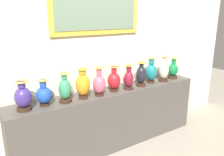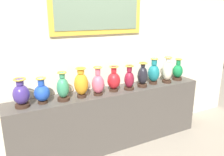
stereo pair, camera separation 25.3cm
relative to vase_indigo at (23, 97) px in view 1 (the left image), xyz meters
name	(u,v)px [view 1 (the left image)]	position (x,y,z in m)	size (l,w,h in m)	color
ground_plane	(112,144)	(1.14, 0.03, -0.97)	(11.07, 11.07, 0.00)	gray
display_shelf	(112,118)	(1.14, 0.03, -0.56)	(2.74, 0.40, 0.82)	#4C4742
back_wall	(102,49)	(1.14, 0.28, 0.38)	(5.07, 0.14, 2.67)	beige
vase_indigo	(23,97)	(0.00, 0.00, 0.00)	(0.18, 0.18, 0.33)	#382319
vase_sapphire	(44,94)	(0.22, 0.01, -0.02)	(0.18, 0.18, 0.31)	#382319
vase_jade	(65,90)	(0.46, -0.02, 0.01)	(0.14, 0.14, 0.35)	#382319
vase_amber	(83,84)	(0.69, -0.02, 0.03)	(0.17, 0.17, 0.37)	#382319
vase_rose	(99,84)	(0.90, -0.04, 0.01)	(0.16, 0.16, 0.37)	#382319
vase_crimson	(114,80)	(1.15, -0.01, 0.00)	(0.17, 0.17, 0.34)	#382319
vase_burgundy	(129,79)	(1.37, -0.04, 0.00)	(0.14, 0.14, 0.34)	#382319
vase_onyx	(141,75)	(1.60, -0.03, 0.01)	(0.14, 0.14, 0.35)	#382319
vase_teal	(151,72)	(1.82, 0.01, 0.02)	(0.17, 0.17, 0.38)	#382319
vase_ivory	(164,70)	(2.04, -0.03, 0.03)	(0.15, 0.15, 0.39)	#382319
vase_emerald	(173,70)	(2.28, 0.00, -0.01)	(0.15, 0.15, 0.34)	#382319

